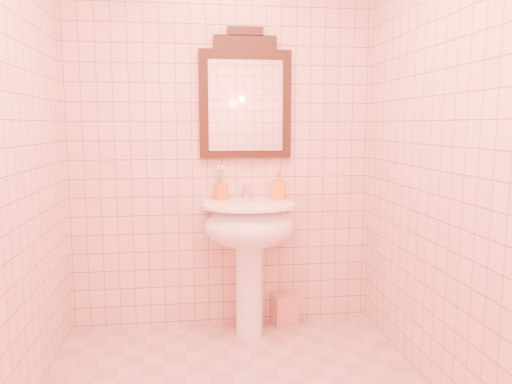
{
  "coord_description": "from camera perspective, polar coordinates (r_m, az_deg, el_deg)",
  "views": [
    {
      "loc": [
        -0.21,
        -2.17,
        1.35
      ],
      "look_at": [
        0.15,
        0.55,
        0.98
      ],
      "focal_mm": 35.0,
      "sensor_mm": 36.0,
      "label": 1
    }
  ],
  "objects": [
    {
      "name": "back_wall",
      "position": [
        3.28,
        -3.92,
        5.9
      ],
      "size": [
        2.0,
        0.02,
        2.5
      ],
      "primitive_type": "cube",
      "color": "beige",
      "rests_on": "floor"
    },
    {
      "name": "pedestal_sink",
      "position": [
        3.14,
        -0.78,
        -4.98
      ],
      "size": [
        0.58,
        0.58,
        0.86
      ],
      "color": "white",
      "rests_on": "floor"
    },
    {
      "name": "faucet",
      "position": [
        3.23,
        -1.08,
        0.02
      ],
      "size": [
        0.04,
        0.16,
        0.11
      ],
      "color": "white",
      "rests_on": "pedestal_sink"
    },
    {
      "name": "mirror",
      "position": [
        3.27,
        -1.23,
        10.65
      ],
      "size": [
        0.59,
        0.06,
        0.83
      ],
      "color": "black",
      "rests_on": "back_wall"
    },
    {
      "name": "toothbrush_cup",
      "position": [
        3.25,
        -4.01,
        0.07
      ],
      "size": [
        0.09,
        0.09,
        0.21
      ],
      "rotation": [
        0.0,
        0.0,
        -0.01
      ],
      "color": "orange",
      "rests_on": "pedestal_sink"
    },
    {
      "name": "soap_dispenser",
      "position": [
        3.26,
        2.6,
        0.73
      ],
      "size": [
        0.11,
        0.11,
        0.19
      ],
      "primitive_type": "imported",
      "rotation": [
        0.0,
        0.0,
        -0.29
      ],
      "color": "orange",
      "rests_on": "pedestal_sink"
    },
    {
      "name": "towel",
      "position": [
        3.51,
        3.37,
        -13.2
      ],
      "size": [
        0.19,
        0.15,
        0.2
      ],
      "primitive_type": "cube",
      "rotation": [
        0.0,
        0.0,
        0.22
      ],
      "color": "pink",
      "rests_on": "floor"
    }
  ]
}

